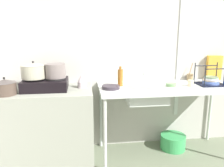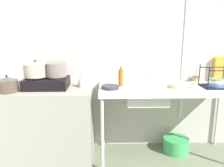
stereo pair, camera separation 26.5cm
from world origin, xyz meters
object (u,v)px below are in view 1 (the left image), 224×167
(pot_on_right_burner, at_px, (55,71))
(pot_beside_stove, at_px, (5,87))
(frying_pan, at_px, (111,87))
(small_bowl_on_drainboard, at_px, (171,85))
(bucket_on_floor, at_px, (173,142))
(cup_by_rack, at_px, (191,83))
(sink_basin, at_px, (146,94))
(dish_rack, at_px, (211,81))
(stove, at_px, (45,84))
(bottle_by_sink, at_px, (120,77))
(percolator, at_px, (82,81))
(faucet, at_px, (145,74))
(pot_on_left_burner, at_px, (34,71))
(cereal_box, at_px, (214,68))
(utensil_jar, at_px, (190,77))

(pot_on_right_burner, xyz_separation_m, pot_beside_stove, (-0.50, -0.17, -0.13))
(pot_beside_stove, distance_m, frying_pan, 1.12)
(small_bowl_on_drainboard, distance_m, bucket_on_floor, 0.83)
(pot_on_right_burner, height_order, cup_by_rack, pot_on_right_burner)
(sink_basin, xyz_separation_m, dish_rack, (0.82, 0.03, 0.13))
(stove, xyz_separation_m, sink_basin, (1.15, -0.05, -0.15))
(stove, bearing_deg, frying_pan, -4.36)
(small_bowl_on_drainboard, height_order, bottle_by_sink, bottle_by_sink)
(percolator, distance_m, sink_basin, 0.76)
(stove, bearing_deg, sink_basin, -2.25)
(stove, bearing_deg, cup_by_rack, -1.98)
(stove, relative_size, faucet, 2.38)
(pot_on_left_burner, xyz_separation_m, bottle_by_sink, (0.98, 0.07, -0.12))
(frying_pan, bearing_deg, dish_rack, 2.08)
(dish_rack, relative_size, bucket_on_floor, 0.97)
(cereal_box, bearing_deg, percolator, -167.02)
(stove, relative_size, bucket_on_floor, 1.49)
(pot_beside_stove, height_order, sink_basin, pot_beside_stove)
(pot_on_left_burner, bearing_deg, cup_by_rack, -1.85)
(pot_on_left_burner, height_order, small_bowl_on_drainboard, pot_on_left_burner)
(cup_by_rack, height_order, small_bowl_on_drainboard, cup_by_rack)
(pot_on_left_burner, height_order, cereal_box, pot_on_left_burner)
(stove, xyz_separation_m, cereal_box, (2.17, 0.28, 0.10))
(bottle_by_sink, distance_m, utensil_jar, 1.00)
(faucet, relative_size, cup_by_rack, 2.72)
(cup_by_rack, bearing_deg, pot_on_right_burner, 177.87)
(stove, xyz_separation_m, dish_rack, (1.97, -0.01, -0.02))
(dish_rack, height_order, cereal_box, cereal_box)
(bucket_on_floor, bearing_deg, utensil_jar, 33.95)
(pot_on_right_burner, bearing_deg, sink_basin, -2.51)
(faucet, xyz_separation_m, cereal_box, (1.00, 0.15, 0.03))
(bottle_by_sink, xyz_separation_m, cereal_box, (1.31, 0.20, 0.06))
(pot_beside_stove, xyz_separation_m, cereal_box, (2.55, 0.44, 0.08))
(percolator, height_order, small_bowl_on_drainboard, percolator)
(pot_beside_stove, height_order, utensil_jar, utensil_jar)
(percolator, relative_size, cereal_box, 0.50)
(pot_beside_stove, bearing_deg, small_bowl_on_drainboard, 4.47)
(small_bowl_on_drainboard, distance_m, utensil_jar, 0.48)
(bottle_by_sink, xyz_separation_m, utensil_jar, (0.98, 0.20, -0.06))
(stove, height_order, cereal_box, cereal_box)
(stove, relative_size, utensil_jar, 2.15)
(dish_rack, xyz_separation_m, cereal_box, (0.20, 0.29, 0.11))
(stove, distance_m, pot_beside_stove, 0.41)
(utensil_jar, height_order, bucket_on_floor, utensil_jar)
(percolator, height_order, cup_by_rack, percolator)
(stove, relative_size, bottle_by_sink, 2.08)
(cup_by_rack, bearing_deg, sink_basin, 178.59)
(frying_pan, xyz_separation_m, small_bowl_on_drainboard, (0.73, 0.03, -0.00))
(pot_beside_stove, bearing_deg, sink_basin, 4.58)
(pot_beside_stove, xyz_separation_m, sink_basin, (1.53, 0.12, -0.17))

